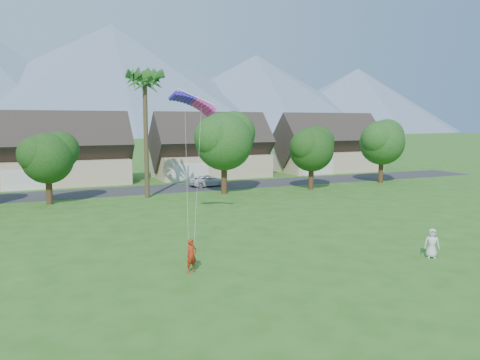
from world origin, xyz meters
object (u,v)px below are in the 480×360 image
watcher (432,243)px  parafoil_kite (193,101)px  kite_flyer (191,256)px  parked_car (208,181)px

watcher → parafoil_kite: (-9.65, 12.70, 8.12)m
watcher → parafoil_kite: 17.90m
kite_flyer → watcher: 13.30m
watcher → parked_car: bearing=128.6°
kite_flyer → parafoil_kite: 13.14m
parked_car → parafoil_kite: 22.75m
parked_car → watcher: bearing=171.4°
kite_flyer → watcher: (12.98, -2.89, -0.03)m
parked_car → parafoil_kite: (-8.03, -19.60, 8.30)m
parked_car → parafoil_kite: parafoil_kite is taller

